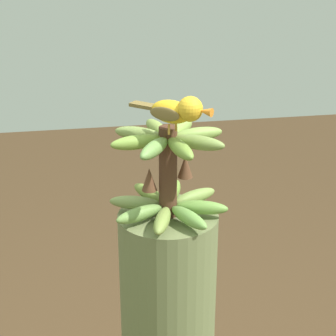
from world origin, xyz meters
name	(u,v)px	position (x,y,z in m)	size (l,w,h in m)	color
banana_bunch	(168,172)	(0.00, 0.00, 1.18)	(0.28, 0.28, 0.22)	#4C2D1E
perched_bird	(178,111)	(-0.05, -0.01, 1.35)	(0.15, 0.17, 0.09)	#C68933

